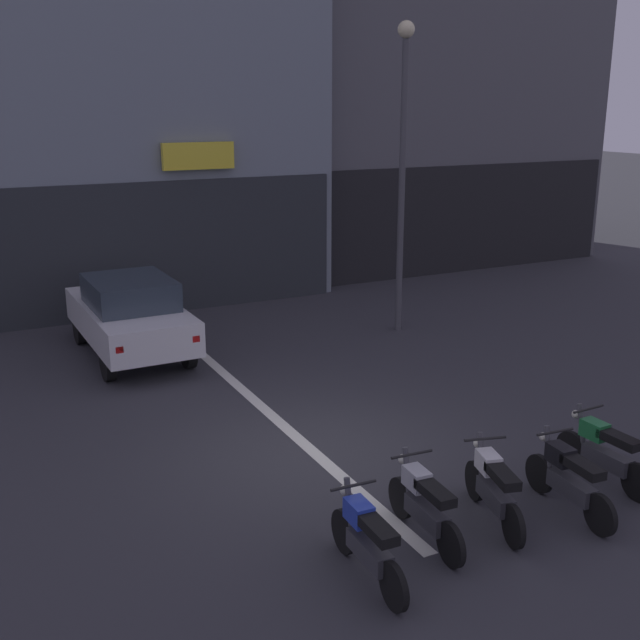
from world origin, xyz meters
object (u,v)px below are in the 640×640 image
(car_white_crossing_near, at_px, (130,314))
(motorcycle_silver_row_left_mid, at_px, (424,504))
(motorcycle_blue_row_leftmost, at_px, (367,541))
(motorcycle_white_row_centre, at_px, (494,487))
(motorcycle_green_row_rightmost, at_px, (604,451))
(motorcycle_black_row_right_mid, at_px, (569,478))
(street_lamp, at_px, (403,148))

(car_white_crossing_near, distance_m, motorcycle_silver_row_left_mid, 8.57)
(motorcycle_blue_row_leftmost, bearing_deg, motorcycle_white_row_centre, 9.55)
(car_white_crossing_near, height_order, motorcycle_silver_row_left_mid, car_white_crossing_near)
(motorcycle_blue_row_leftmost, relative_size, motorcycle_white_row_centre, 1.03)
(car_white_crossing_near, bearing_deg, motorcycle_green_row_rightmost, -62.32)
(motorcycle_white_row_centre, bearing_deg, motorcycle_black_row_right_mid, -13.88)
(car_white_crossing_near, bearing_deg, motorcycle_black_row_right_mid, -68.77)
(car_white_crossing_near, xyz_separation_m, motorcycle_blue_row_leftmost, (0.41, -8.81, -0.43))
(street_lamp, relative_size, motorcycle_white_row_centre, 4.06)
(motorcycle_black_row_right_mid, bearing_deg, car_white_crossing_near, 111.23)
(car_white_crossing_near, relative_size, motorcycle_green_row_rightmost, 2.47)
(motorcycle_silver_row_left_mid, height_order, motorcycle_black_row_right_mid, same)
(motorcycle_black_row_right_mid, height_order, motorcycle_green_row_rightmost, same)
(motorcycle_blue_row_leftmost, height_order, motorcycle_green_row_rightmost, same)
(motorcycle_black_row_right_mid, bearing_deg, motorcycle_white_row_centre, 166.12)
(motorcycle_blue_row_leftmost, xyz_separation_m, motorcycle_silver_row_left_mid, (0.99, 0.37, 0.00))
(street_lamp, relative_size, motorcycle_green_row_rightmost, 3.96)
(motorcycle_green_row_rightmost, bearing_deg, motorcycle_black_row_right_mid, -159.42)
(motorcycle_blue_row_leftmost, relative_size, motorcycle_silver_row_left_mid, 1.00)
(car_white_crossing_near, height_order, motorcycle_black_row_right_mid, car_white_crossing_near)
(motorcycle_silver_row_left_mid, distance_m, motorcycle_white_row_centre, 1.00)
(motorcycle_blue_row_leftmost, bearing_deg, street_lamp, 55.60)
(car_white_crossing_near, distance_m, motorcycle_blue_row_leftmost, 8.83)
(motorcycle_black_row_right_mid, relative_size, motorcycle_green_row_rightmost, 1.00)
(motorcycle_white_row_centre, xyz_separation_m, motorcycle_green_row_rightmost, (1.98, 0.13, 0.00))
(motorcycle_white_row_centre, xyz_separation_m, motorcycle_black_row_right_mid, (0.99, -0.24, 0.00))
(street_lamp, bearing_deg, motorcycle_blue_row_leftmost, -124.40)
(motorcycle_blue_row_leftmost, distance_m, motorcycle_white_row_centre, 2.02)
(street_lamp, height_order, motorcycle_green_row_rightmost, street_lamp)
(motorcycle_black_row_right_mid, distance_m, motorcycle_green_row_rightmost, 1.06)
(motorcycle_black_row_right_mid, bearing_deg, motorcycle_green_row_rightmost, 20.58)
(motorcycle_silver_row_left_mid, bearing_deg, motorcycle_white_row_centre, -1.88)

